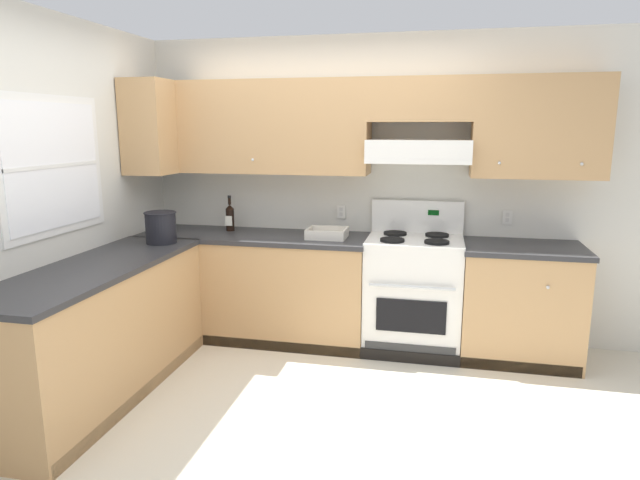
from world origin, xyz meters
name	(u,v)px	position (x,y,z in m)	size (l,w,h in m)	color
ground_plane	(278,413)	(0.00, 0.00, 0.00)	(7.04, 7.04, 0.00)	beige
wall_back	(373,166)	(0.40, 1.53, 1.48)	(4.68, 0.57, 2.55)	silver
wall_left	(65,194)	(-1.59, 0.23, 1.34)	(0.47, 4.00, 2.55)	silver
counter_back_run	(333,291)	(0.12, 1.24, 0.45)	(3.60, 0.65, 0.91)	tan
counter_left_run	(100,332)	(-1.24, 0.00, 0.45)	(0.63, 1.91, 0.91)	tan
stove	(413,293)	(0.78, 1.25, 0.48)	(0.76, 0.62, 1.20)	white
wine_bottle	(230,217)	(-0.83, 1.36, 1.03)	(0.07, 0.07, 0.31)	black
bowl	(327,235)	(0.07, 1.23, 0.94)	(0.32, 0.27, 0.08)	beige
bucket	(161,227)	(-1.16, 0.75, 1.04)	(0.25, 0.25, 0.25)	black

